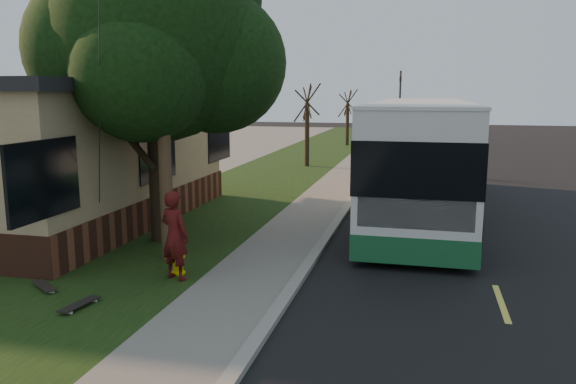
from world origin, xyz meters
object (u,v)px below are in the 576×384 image
object	(u,v)px
skateboarder	(175,235)
skateboard_spare	(44,286)
bare_tree_near	(307,126)
bare_tree_far	(347,118)
leafy_tree	(158,42)
distant_car	(421,144)
traffic_signal	(400,101)
utility_pole	(161,60)
dumpster	(142,178)
skateboard_main	(80,304)
transit_bus	(420,154)
fire_hydrant	(178,257)

from	to	relation	value
skateboarder	skateboard_spare	bearing A→B (deg)	46.83
bare_tree_near	bare_tree_far	distance (m)	12.01
leafy_tree	distant_car	distance (m)	23.64
leafy_tree	traffic_signal	distance (m)	31.76
utility_pole	skateboard_spare	bearing A→B (deg)	-120.68
utility_pole	bare_tree_far	bearing A→B (deg)	89.40
utility_pole	bare_tree_near	size ratio (longest dim) A/B	2.11
utility_pole	leafy_tree	xyz separation A→B (m)	(-0.87, 1.66, 0.54)
traffic_signal	distant_car	distance (m)	9.56
dumpster	skateboard_main	bearing A→B (deg)	-67.55
transit_bus	dumpster	xyz separation A→B (m)	(-10.25, 0.33, -1.23)
leafy_tree	skateboarder	distance (m)	5.37
fire_hydrant	bare_tree_near	size ratio (longest dim) A/B	0.17
traffic_signal	dumpster	world-z (taller)	traffic_signal
bare_tree_far	distant_car	size ratio (longest dim) A/B	0.98
transit_bus	skateboarder	distance (m)	9.73
utility_pole	skateboard_main	size ratio (longest dim) A/B	9.89
skateboarder	dumpster	world-z (taller)	skateboarder
skateboard_spare	bare_tree_far	bearing A→B (deg)	86.74
fire_hydrant	skateboard_main	xyz separation A→B (m)	(-0.93, -2.22, -0.30)
skateboarder	fire_hydrant	bearing A→B (deg)	-53.42
transit_bus	dumpster	world-z (taller)	transit_bus
leafy_tree	skateboard_spare	size ratio (longest dim) A/B	9.47
traffic_signal	skateboard_main	world-z (taller)	traffic_signal
utility_pole	distant_car	bearing A→B (deg)	76.83
fire_hydrant	leafy_tree	xyz separation A→B (m)	(-1.57, 2.65, 4.73)
bare_tree_near	dumpster	size ratio (longest dim) A/B	2.60
bare_tree_far	transit_bus	bearing A→B (deg)	-76.34
skateboarder	leafy_tree	bearing A→B (deg)	-41.31
leafy_tree	skateboard_main	xyz separation A→B (m)	(0.64, -4.87, -5.03)
bare_tree_near	traffic_signal	xyz separation A→B (m)	(4.00, 16.00, 1.01)
fire_hydrant	transit_bus	bearing A→B (deg)	58.60
fire_hydrant	dumpster	world-z (taller)	dumpster
leafy_tree	skateboard_spare	world-z (taller)	leafy_tree
bare_tree_near	bare_tree_far	world-z (taller)	bare_tree_near
leafy_tree	skateboard_main	bearing A→B (deg)	-82.48
fire_hydrant	utility_pole	size ratio (longest dim) A/B	0.08
bare_tree_near	leafy_tree	bearing A→B (deg)	-92.50
utility_pole	bare_tree_far	xyz separation A→B (m)	(0.31, 29.01, -2.63)
bare_tree_near	skateboard_spare	xyz separation A→B (m)	(-1.29, -19.52, -2.02)
skateboard_spare	distant_car	world-z (taller)	distant_car
bare_tree_near	distant_car	size ratio (longest dim) A/B	1.04
traffic_signal	skateboard_spare	bearing A→B (deg)	-98.48
leafy_tree	distant_car	world-z (taller)	leafy_tree
transit_bus	skateboard_main	xyz separation A→B (m)	(-5.86, -10.29, -1.81)
fire_hydrant	traffic_signal	distance (m)	34.25
transit_bus	distant_car	world-z (taller)	transit_bus
fire_hydrant	dumpster	bearing A→B (deg)	122.32
bare_tree_near	transit_bus	bearing A→B (deg)	-59.57
leafy_tree	transit_bus	xyz separation A→B (m)	(6.50, 5.43, -3.23)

